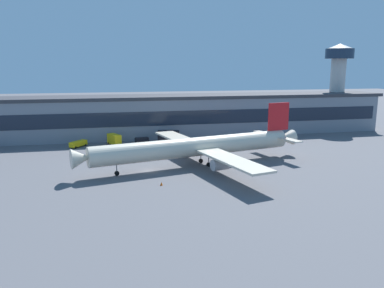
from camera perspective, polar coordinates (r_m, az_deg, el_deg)
ground_plane at (r=95.61m, az=-6.42°, el=-3.99°), size 600.00×600.00×0.00m
terminal_building at (r=141.74m, az=-8.68°, el=4.09°), size 194.18×17.55×14.94m
airliner at (r=99.03m, az=1.00°, el=-0.39°), size 62.06×53.98×15.33m
control_tower at (r=171.93m, az=20.87°, el=9.39°), size 11.33×11.33×34.46m
follow_me_car at (r=130.32m, az=-7.43°, el=0.64°), size 4.68×2.69×1.85m
belt_loader at (r=128.01m, az=-16.51°, el=0.09°), size 5.59×6.23×1.95m
stair_truck at (r=128.40m, az=-11.50°, el=0.74°), size 4.65×6.46×3.55m
baggage_tug at (r=139.45m, az=11.97°, el=1.19°), size 4.09×3.74×1.85m
catering_truck at (r=129.53m, az=-3.56°, el=1.19°), size 7.59×4.07×4.15m
traffic_cone_0 at (r=83.89m, az=-4.57°, el=-5.90°), size 0.60×0.60×0.75m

